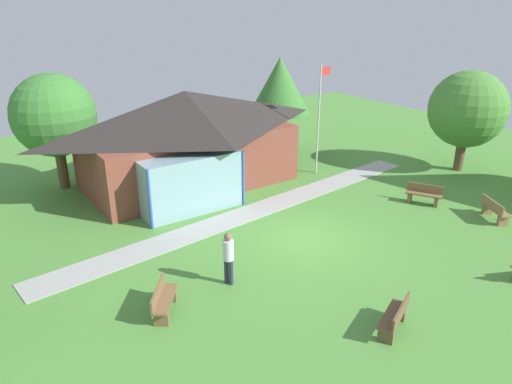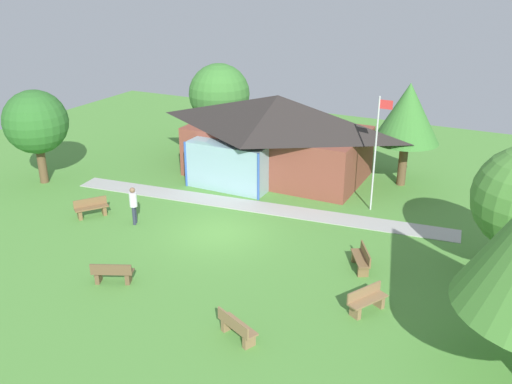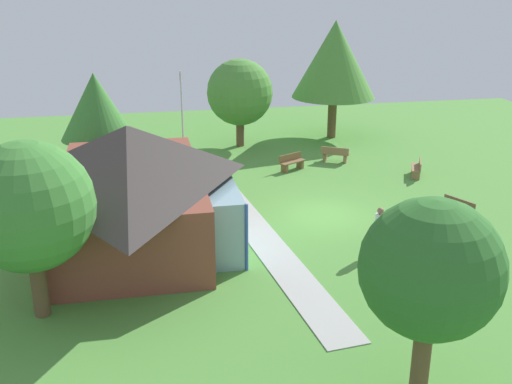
{
  "view_description": "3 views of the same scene",
  "coord_description": "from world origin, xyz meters",
  "px_view_note": "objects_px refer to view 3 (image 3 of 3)",
  "views": [
    {
      "loc": [
        -10.26,
        -11.69,
        8.14
      ],
      "look_at": [
        -0.59,
        2.47,
        1.21
      ],
      "focal_mm": 33.13,
      "sensor_mm": 36.0,
      "label": 1
    },
    {
      "loc": [
        11.07,
        -18.71,
        10.76
      ],
      "look_at": [
        0.9,
        1.69,
        1.47
      ],
      "focal_mm": 39.24,
      "sensor_mm": 36.0,
      "label": 2
    },
    {
      "loc": [
        -22.53,
        7.3,
        9.46
      ],
      "look_at": [
        0.35,
        2.82,
        1.1
      ],
      "focal_mm": 42.28,
      "sensor_mm": 36.0,
      "label": 3
    }
  ],
  "objects_px": {
    "pavilion": "(134,181)",
    "tree_west_hedge": "(431,270)",
    "tree_behind_pavilion_right": "(96,107)",
    "bench_front_right": "(417,168)",
    "visitor_strolling_lawn": "(379,226)",
    "bench_mid_left": "(412,270)",
    "bench_front_center": "(457,209)",
    "bench_lawn_far_right": "(335,155)",
    "tree_east_hedge": "(240,93)",
    "tree_behind_pavilion_left": "(29,207)",
    "tree_far_east": "(335,60)",
    "bench_mid_right": "(292,162)",
    "flagpole": "(182,123)"
  },
  "relations": [
    {
      "from": "bench_lawn_far_right",
      "to": "tree_east_hedge",
      "type": "relative_size",
      "value": 0.3
    },
    {
      "from": "visitor_strolling_lawn",
      "to": "tree_far_east",
      "type": "bearing_deg",
      "value": -124.98
    },
    {
      "from": "bench_front_right",
      "to": "tree_east_hedge",
      "type": "xyz_separation_m",
      "value": [
        7.4,
        7.71,
        2.76
      ]
    },
    {
      "from": "tree_behind_pavilion_left",
      "to": "flagpole",
      "type": "bearing_deg",
      "value": -24.71
    },
    {
      "from": "flagpole",
      "to": "bench_front_right",
      "type": "distance_m",
      "value": 11.85
    },
    {
      "from": "pavilion",
      "to": "tree_west_hedge",
      "type": "relative_size",
      "value": 2.09
    },
    {
      "from": "pavilion",
      "to": "tree_behind_pavilion_right",
      "type": "bearing_deg",
      "value": 13.64
    },
    {
      "from": "bench_mid_left",
      "to": "bench_lawn_far_right",
      "type": "xyz_separation_m",
      "value": [
        13.45,
        -1.79,
        0.0
      ]
    },
    {
      "from": "pavilion",
      "to": "bench_mid_right",
      "type": "relative_size",
      "value": 6.75
    },
    {
      "from": "pavilion",
      "to": "bench_mid_left",
      "type": "xyz_separation_m",
      "value": [
        -5.23,
        -8.77,
        -1.89
      ]
    },
    {
      "from": "tree_west_hedge",
      "to": "pavilion",
      "type": "bearing_deg",
      "value": 31.87
    },
    {
      "from": "tree_behind_pavilion_right",
      "to": "tree_far_east",
      "type": "bearing_deg",
      "value": -63.52
    },
    {
      "from": "pavilion",
      "to": "tree_west_hedge",
      "type": "distance_m",
      "value": 12.41
    },
    {
      "from": "tree_behind_pavilion_left",
      "to": "tree_far_east",
      "type": "relative_size",
      "value": 0.75
    },
    {
      "from": "bench_front_right",
      "to": "tree_west_hedge",
      "type": "height_order",
      "value": "tree_west_hedge"
    },
    {
      "from": "flagpole",
      "to": "bench_lawn_far_right",
      "type": "bearing_deg",
      "value": -75.51
    },
    {
      "from": "bench_mid_right",
      "to": "visitor_strolling_lawn",
      "type": "height_order",
      "value": "visitor_strolling_lawn"
    },
    {
      "from": "bench_lawn_far_right",
      "to": "tree_behind_pavilion_left",
      "type": "distance_m",
      "value": 19.12
    },
    {
      "from": "tree_behind_pavilion_left",
      "to": "tree_far_east",
      "type": "xyz_separation_m",
      "value": [
        18.42,
        -14.85,
        1.35
      ]
    },
    {
      "from": "bench_front_right",
      "to": "bench_lawn_far_right",
      "type": "bearing_deg",
      "value": 70.16
    },
    {
      "from": "flagpole",
      "to": "bench_mid_right",
      "type": "relative_size",
      "value": 3.56
    },
    {
      "from": "tree_west_hedge",
      "to": "tree_behind_pavilion_right",
      "type": "height_order",
      "value": "tree_behind_pavilion_right"
    },
    {
      "from": "tree_behind_pavilion_right",
      "to": "pavilion",
      "type": "bearing_deg",
      "value": -166.36
    },
    {
      "from": "bench_front_right",
      "to": "tree_behind_pavilion_right",
      "type": "distance_m",
      "value": 15.85
    },
    {
      "from": "flagpole",
      "to": "tree_behind_pavilion_left",
      "type": "bearing_deg",
      "value": 155.29
    },
    {
      "from": "bench_mid_left",
      "to": "bench_lawn_far_right",
      "type": "height_order",
      "value": "same"
    },
    {
      "from": "flagpole",
      "to": "bench_front_center",
      "type": "relative_size",
      "value": 3.51
    },
    {
      "from": "pavilion",
      "to": "tree_behind_pavilion_right",
      "type": "xyz_separation_m",
      "value": [
        6.57,
        1.6,
        1.53
      ]
    },
    {
      "from": "tree_far_east",
      "to": "tree_west_hedge",
      "type": "relative_size",
      "value": 1.43
    },
    {
      "from": "visitor_strolling_lawn",
      "to": "tree_behind_pavilion_right",
      "type": "relative_size",
      "value": 0.32
    },
    {
      "from": "bench_mid_left",
      "to": "visitor_strolling_lawn",
      "type": "distance_m",
      "value": 2.37
    },
    {
      "from": "tree_east_hedge",
      "to": "tree_west_hedge",
      "type": "height_order",
      "value": "tree_east_hedge"
    },
    {
      "from": "visitor_strolling_lawn",
      "to": "bench_mid_left",
      "type": "bearing_deg",
      "value": 73.03
    },
    {
      "from": "pavilion",
      "to": "flagpole",
      "type": "height_order",
      "value": "flagpole"
    },
    {
      "from": "tree_west_hedge",
      "to": "bench_front_right",
      "type": "bearing_deg",
      "value": -25.07
    },
    {
      "from": "visitor_strolling_lawn",
      "to": "tree_west_hedge",
      "type": "relative_size",
      "value": 0.35
    },
    {
      "from": "bench_front_right",
      "to": "tree_west_hedge",
      "type": "distance_m",
      "value": 17.42
    },
    {
      "from": "bench_front_right",
      "to": "visitor_strolling_lawn",
      "type": "bearing_deg",
      "value": 171.03
    },
    {
      "from": "bench_mid_left",
      "to": "bench_front_center",
      "type": "height_order",
      "value": "same"
    },
    {
      "from": "visitor_strolling_lawn",
      "to": "tree_far_east",
      "type": "height_order",
      "value": "tree_far_east"
    },
    {
      "from": "bench_front_center",
      "to": "bench_front_right",
      "type": "bearing_deg",
      "value": -33.39
    },
    {
      "from": "bench_lawn_far_right",
      "to": "tree_east_hedge",
      "type": "distance_m",
      "value": 6.75
    },
    {
      "from": "flagpole",
      "to": "visitor_strolling_lawn",
      "type": "xyz_separation_m",
      "value": [
        -9.03,
        -6.24,
        -1.98
      ]
    },
    {
      "from": "bench_mid_left",
      "to": "bench_mid_right",
      "type": "relative_size",
      "value": 0.96
    },
    {
      "from": "tree_behind_pavilion_left",
      "to": "bench_mid_right",
      "type": "bearing_deg",
      "value": -41.09
    },
    {
      "from": "bench_mid_right",
      "to": "tree_behind_pavilion_right",
      "type": "relative_size",
      "value": 0.28
    },
    {
      "from": "flagpole",
      "to": "bench_lawn_far_right",
      "type": "relative_size",
      "value": 3.56
    },
    {
      "from": "tree_east_hedge",
      "to": "tree_behind_pavilion_left",
      "type": "xyz_separation_m",
      "value": [
        -17.54,
        8.94,
        0.26
      ]
    },
    {
      "from": "pavilion",
      "to": "bench_lawn_far_right",
      "type": "xyz_separation_m",
      "value": [
        8.22,
        -10.56,
        -1.89
      ]
    },
    {
      "from": "bench_front_right",
      "to": "bench_mid_right",
      "type": "bearing_deg",
      "value": 93.96
    }
  ]
}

